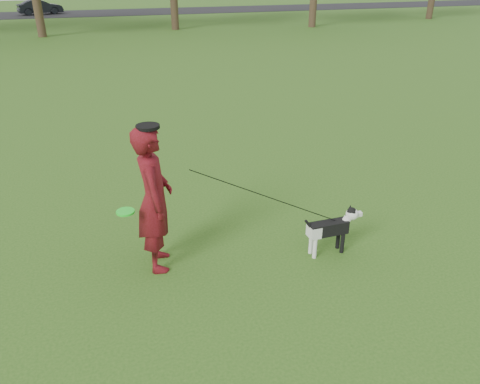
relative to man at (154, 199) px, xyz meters
name	(u,v)px	position (x,y,z in m)	size (l,w,h in m)	color
ground	(263,266)	(1.35, -0.51, -1.00)	(120.00, 120.00, 0.00)	#285116
road	(100,13)	(1.35, 39.49, -0.99)	(120.00, 7.00, 0.02)	black
man	(154,199)	(0.00, 0.00, 0.00)	(0.73, 0.48, 2.00)	#530C0B
dog	(333,226)	(2.40, -0.48, -0.58)	(0.92, 0.18, 0.70)	black
car_mid	(40,7)	(-3.41, 39.49, -0.40)	(1.23, 3.52, 1.16)	black
man_held_items	(268,197)	(1.49, -0.27, -0.07)	(3.03, 0.62, 1.54)	#1EEF27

